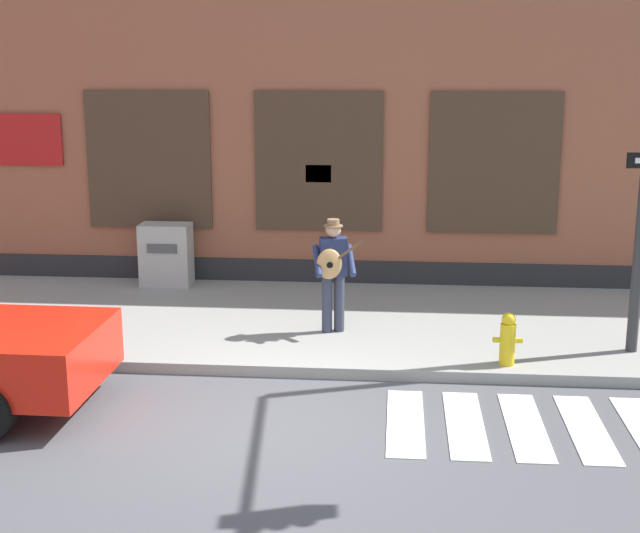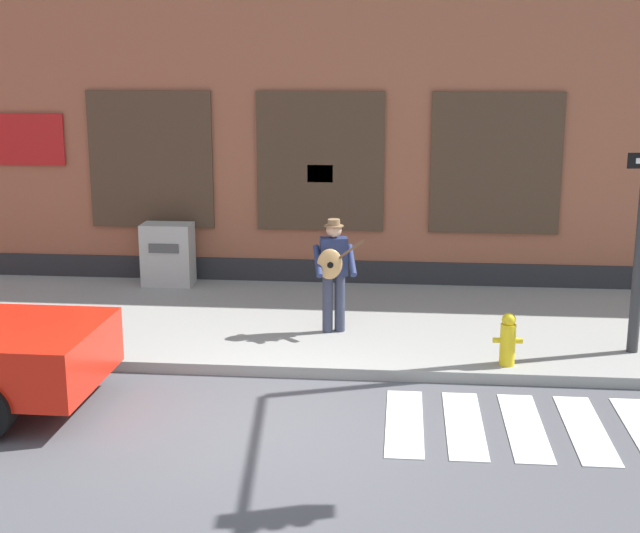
% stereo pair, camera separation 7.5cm
% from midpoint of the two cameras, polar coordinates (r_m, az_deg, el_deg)
% --- Properties ---
extents(ground_plane, '(160.00, 160.00, 0.00)m').
position_cam_midpoint_polar(ground_plane, '(10.18, -3.33, -10.16)').
color(ground_plane, '#4C4C51').
extents(sidewalk, '(28.00, 4.45, 0.15)m').
position_cam_midpoint_polar(sidewalk, '(13.66, -1.07, -3.59)').
color(sidewalk, gray).
rests_on(sidewalk, ground).
extents(building_backdrop, '(28.00, 4.06, 6.06)m').
position_cam_midpoint_polar(building_backdrop, '(17.29, 0.38, 9.95)').
color(building_backdrop, '#99563D').
rests_on(building_backdrop, ground).
extents(busker, '(0.76, 0.62, 1.65)m').
position_cam_midpoint_polar(busker, '(12.69, 0.65, -0.15)').
color(busker, '#33384C').
rests_on(busker, sidewalk).
extents(utility_box, '(0.86, 0.53, 1.08)m').
position_cam_midpoint_polar(utility_box, '(15.66, -9.95, 0.76)').
color(utility_box, '#ADADA8').
rests_on(utility_box, sidewalk).
extents(fire_hydrant, '(0.38, 0.20, 0.70)m').
position_cam_midpoint_polar(fire_hydrant, '(11.76, 11.74, -4.57)').
color(fire_hydrant, gold).
rests_on(fire_hydrant, sidewalk).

